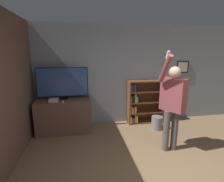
# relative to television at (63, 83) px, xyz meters

# --- Properties ---
(wall_back) EXTENTS (6.95, 0.09, 2.70)m
(wall_back) POSITION_rel_television_xyz_m (1.73, 0.29, 0.12)
(wall_back) COLOR gray
(wall_back) RESTS_ON ground_plane
(wall_side_brick) EXTENTS (0.06, 4.49, 2.70)m
(wall_side_brick) POSITION_rel_television_xyz_m (-0.78, -1.18, 0.11)
(wall_side_brick) COLOR brown
(wall_side_brick) RESTS_ON ground_plane
(tv_ledge) EXTENTS (1.32, 0.60, 0.83)m
(tv_ledge) POSITION_rel_television_xyz_m (0.00, -0.10, -0.82)
(tv_ledge) COLOR brown
(tv_ledge) RESTS_ON ground_plane
(television) EXTENTS (1.24, 0.22, 0.79)m
(television) POSITION_rel_television_xyz_m (0.00, 0.00, 0.00)
(television) COLOR black
(television) RESTS_ON tv_ledge
(game_console) EXTENTS (0.21, 0.20, 0.08)m
(game_console) POSITION_rel_television_xyz_m (-0.20, -0.23, -0.37)
(game_console) COLOR silver
(game_console) RESTS_ON tv_ledge
(remote_loose) EXTENTS (0.05, 0.14, 0.02)m
(remote_loose) POSITION_rel_television_xyz_m (0.02, -0.31, -0.40)
(remote_loose) COLOR white
(remote_loose) RESTS_ON tv_ledge
(bookshelf) EXTENTS (1.00, 0.28, 1.21)m
(bookshelf) POSITION_rel_television_xyz_m (2.12, 0.12, -0.65)
(bookshelf) COLOR brown
(bookshelf) RESTS_ON ground_plane
(person) EXTENTS (0.61, 0.58, 2.00)m
(person) POSITION_rel_television_xyz_m (2.20, -1.37, -0.19)
(person) COLOR #56514C
(person) RESTS_ON ground_plane
(waste_bin) EXTENTS (0.29, 0.29, 0.34)m
(waste_bin) POSITION_rel_television_xyz_m (2.37, -0.38, -1.07)
(waste_bin) COLOR gray
(waste_bin) RESTS_ON ground_plane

